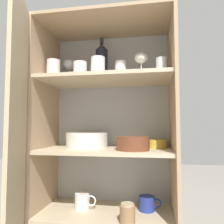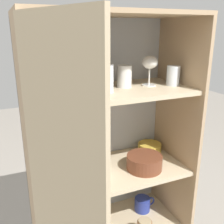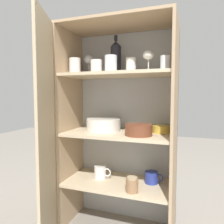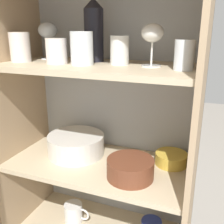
# 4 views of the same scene
# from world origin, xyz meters

# --- Properties ---
(cupboard_back_panel) EXTENTS (0.77, 0.02, 1.43)m
(cupboard_back_panel) POSITION_xyz_m (0.00, 0.38, 0.71)
(cupboard_back_panel) COLOR #B2B7BC
(cupboard_back_panel) RESTS_ON ground_plane
(cupboard_side_left) EXTENTS (0.02, 0.40, 1.43)m
(cupboard_side_left) POSITION_xyz_m (-0.38, 0.18, 0.71)
(cupboard_side_left) COLOR tan
(cupboard_side_left) RESTS_ON ground_plane
(cupboard_side_right) EXTENTS (0.02, 0.40, 1.43)m
(cupboard_side_right) POSITION_xyz_m (0.38, 0.18, 0.71)
(cupboard_side_right) COLOR tan
(cupboard_side_right) RESTS_ON ground_plane
(shelf_board_middle) EXTENTS (0.74, 0.37, 0.02)m
(shelf_board_middle) POSITION_xyz_m (0.00, 0.18, 0.69)
(shelf_board_middle) COLOR beige
(shelf_board_upper) EXTENTS (0.74, 0.37, 0.02)m
(shelf_board_upper) POSITION_xyz_m (0.00, 0.18, 1.10)
(shelf_board_upper) COLOR beige
(tumbler_glass_0) EXTENTS (0.06, 0.06, 0.09)m
(tumbler_glass_0) POSITION_xyz_m (0.32, 0.15, 1.16)
(tumbler_glass_0) COLOR white
(tumbler_glass_0) RESTS_ON shelf_board_upper
(tumbler_glass_1) EXTENTS (0.08, 0.08, 0.12)m
(tumbler_glass_1) POSITION_xyz_m (-0.04, 0.15, 1.17)
(tumbler_glass_1) COLOR white
(tumbler_glass_1) RESTS_ON shelf_board_upper
(tumbler_glass_2) EXTENTS (0.08, 0.08, 0.09)m
(tumbler_glass_2) POSITION_xyz_m (-0.15, 0.15, 1.16)
(tumbler_glass_2) COLOR silver
(tumbler_glass_2) RESTS_ON shelf_board_upper
(tumbler_glass_3) EXTENTS (0.07, 0.07, 0.10)m
(tumbler_glass_3) POSITION_xyz_m (0.08, 0.21, 1.16)
(tumbler_glass_3) COLOR white
(tumbler_glass_3) RESTS_ON shelf_board_upper
(tumbler_glass_4) EXTENTS (0.08, 0.08, 0.11)m
(tumbler_glass_4) POSITION_xyz_m (-0.31, 0.15, 1.17)
(tumbler_glass_4) COLOR silver
(tumbler_glass_4) RESTS_ON shelf_board_upper
(wine_glass_0) EXTENTS (0.08, 0.08, 0.15)m
(wine_glass_0) POSITION_xyz_m (-0.26, 0.27, 1.22)
(wine_glass_0) COLOR white
(wine_glass_0) RESTS_ON shelf_board_upper
(wine_glass_1) EXTENTS (0.08, 0.08, 0.14)m
(wine_glass_1) POSITION_xyz_m (0.21, 0.19, 1.22)
(wine_glass_1) COLOR white
(wine_glass_1) RESTS_ON shelf_board_upper
(wine_bottle) EXTENTS (0.08, 0.08, 0.28)m
(wine_bottle) POSITION_xyz_m (-0.04, 0.26, 1.23)
(wine_bottle) COLOR black
(wine_bottle) RESTS_ON shelf_board_upper
(plate_stack_white) EXTENTS (0.25, 0.25, 0.09)m
(plate_stack_white) POSITION_xyz_m (-0.12, 0.22, 0.75)
(plate_stack_white) COLOR silver
(plate_stack_white) RESTS_ON shelf_board_middle
(mixing_bowl_large) EXTENTS (0.18, 0.18, 0.07)m
(mixing_bowl_large) POSITION_xyz_m (0.16, 0.12, 0.74)
(mixing_bowl_large) COLOR brown
(mixing_bowl_large) RESTS_ON shelf_board_middle
(serving_bowl_small) EXTENTS (0.13, 0.13, 0.05)m
(serving_bowl_small) POSITION_xyz_m (0.29, 0.28, 0.73)
(serving_bowl_small) COLOR gold
(serving_bowl_small) RESTS_ON shelf_board_middle
(coffee_mug_primary) EXTENTS (0.13, 0.09, 0.09)m
(coffee_mug_primary) POSITION_xyz_m (-0.14, 0.20, 0.39)
(coffee_mug_primary) COLOR white
(coffee_mug_primary) RESTS_ON shelf_board_lower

